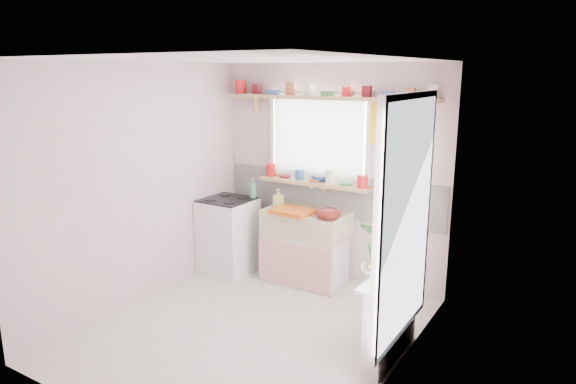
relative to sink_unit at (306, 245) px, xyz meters
The scene contains 19 objects.
room 1.31m from the sink_unit, 28.17° to the right, with size 3.20×3.20×3.20m.
sink_unit is the anchor object (origin of this frame).
cooker 0.98m from the sink_unit, 165.62° to the right, with size 0.58×0.58×0.93m.
radiator_ledge 1.82m from the sink_unit, 37.05° to the right, with size 0.22×0.95×0.78m.
windowsill 0.73m from the sink_unit, 90.00° to the left, with size 1.40×0.22×0.04m, color tan.
pine_shelf 1.70m from the sink_unit, 49.64° to the left, with size 2.52×0.24×0.04m, color tan.
shelf_crockery 1.78m from the sink_unit, 49.64° to the left, with size 2.47×0.11×0.12m.
sill_crockery 0.81m from the sink_unit, 95.28° to the left, with size 1.35×0.11×0.12m.
dish_tray 0.48m from the sink_unit, 112.91° to the right, with size 0.45×0.34×0.05m, color #D35612.
colander 0.64m from the sink_unit, 26.10° to the right, with size 0.28×0.28×0.13m, color #51100E.
jade_plant 1.79m from the sink_unit, 36.68° to the right, with size 0.44×0.38×0.49m, color #286026.
fruit_bowl 1.85m from the sink_unit, 41.19° to the right, with size 0.30×0.30×0.07m, color silver.
herb_pot 2.03m from the sink_unit, 41.65° to the right, with size 0.12×0.08×0.23m, color #255E26.
soap_bottle_sink 0.64m from the sink_unit, behind, with size 0.09×0.10×0.21m, color #DCDF63.
sill_cup 0.98m from the sink_unit, 155.53° to the left, with size 0.12×0.12×0.09m, color silver.
sill_bowl 0.80m from the sink_unit, 79.59° to the left, with size 0.21×0.21×0.07m, color #2D4794.
shelf_vase 1.83m from the sink_unit, 31.39° to the left, with size 0.13×0.13×0.13m, color #B05D36.
cooker_bottle 0.94m from the sink_unit, behind, with size 0.09×0.09×0.23m, color #408154.
fruit 1.86m from the sink_unit, 40.92° to the right, with size 0.20×0.14×0.10m.
Camera 1 is at (2.64, -3.64, 2.40)m, focal length 32.00 mm.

